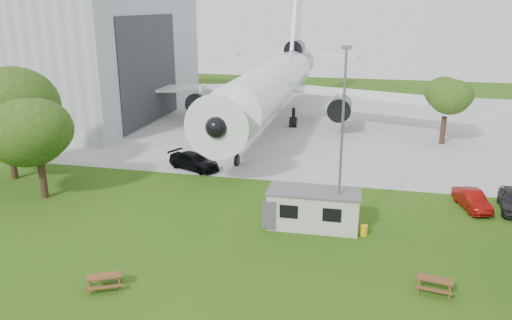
% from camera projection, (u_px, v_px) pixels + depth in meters
% --- Properties ---
extents(ground, '(160.00, 160.00, 0.00)m').
position_uv_depth(ground, '(189.00, 262.00, 29.27)').
color(ground, '#396115').
extents(concrete_apron, '(120.00, 46.00, 0.03)m').
position_uv_depth(concrete_apron, '(291.00, 121.00, 64.63)').
color(concrete_apron, '#B7B7B2').
rests_on(concrete_apron, ground).
extents(hangar, '(43.00, 31.00, 18.55)m').
position_uv_depth(hangar, '(15.00, 43.00, 68.05)').
color(hangar, '#B2B7BC').
rests_on(hangar, ground).
extents(airliner, '(46.36, 47.73, 17.69)m').
position_uv_depth(airliner, '(273.00, 82.00, 61.50)').
color(airliner, white).
rests_on(airliner, ground).
extents(site_cabin, '(6.77, 2.82, 2.62)m').
position_uv_depth(site_cabin, '(314.00, 209.00, 33.55)').
color(site_cabin, beige).
rests_on(site_cabin, ground).
extents(picnic_west, '(2.28, 2.15, 0.76)m').
position_uv_depth(picnic_west, '(105.00, 288.00, 26.55)').
color(picnic_west, brown).
rests_on(picnic_west, ground).
extents(picnic_east, '(2.04, 1.80, 0.76)m').
position_uv_depth(picnic_east, '(434.00, 291.00, 26.26)').
color(picnic_east, brown).
rests_on(picnic_east, ground).
extents(lamp_mast, '(0.16, 0.16, 12.00)m').
position_uv_depth(lamp_mast, '(342.00, 144.00, 31.51)').
color(lamp_mast, slate).
rests_on(lamp_mast, ground).
extents(tree_west_big, '(7.87, 7.87, 9.96)m').
position_uv_depth(tree_west_big, '(5.00, 110.00, 41.60)').
color(tree_west_big, '#382619').
rests_on(tree_west_big, ground).
extents(tree_west_small, '(6.22, 6.22, 8.20)m').
position_uv_depth(tree_west_small, '(37.00, 135.00, 37.57)').
color(tree_west_small, '#382619').
rests_on(tree_west_small, ground).
extents(tree_far_apron, '(5.12, 5.12, 7.78)m').
position_uv_depth(tree_far_apron, '(447.00, 97.00, 52.52)').
color(tree_far_apron, '#382619').
rests_on(tree_far_apron, ground).
extents(car_ne_sedan, '(2.42, 4.39, 1.37)m').
position_uv_depth(car_ne_sedan, '(472.00, 200.00, 36.72)').
color(car_ne_sedan, maroon).
rests_on(car_ne_sedan, ground).
extents(car_apron_van, '(5.52, 3.93, 1.48)m').
position_uv_depth(car_apron_van, '(194.00, 161.00, 45.57)').
color(car_apron_van, black).
rests_on(car_apron_van, ground).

